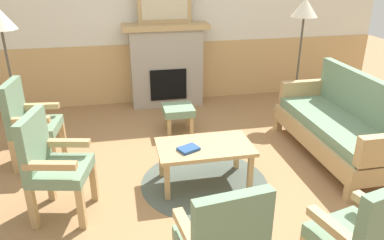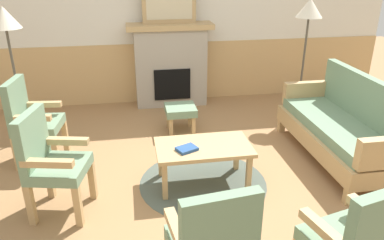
% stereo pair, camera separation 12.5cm
% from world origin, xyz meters
% --- Properties ---
extents(ground_plane, '(14.00, 14.00, 0.00)m').
position_xyz_m(ground_plane, '(0.00, 0.00, 0.00)').
color(ground_plane, '#997047').
extents(wall_back, '(7.20, 0.14, 2.70)m').
position_xyz_m(wall_back, '(0.00, 2.60, 1.31)').
color(wall_back, silver).
rests_on(wall_back, ground_plane).
extents(fireplace, '(1.30, 0.44, 1.28)m').
position_xyz_m(fireplace, '(0.00, 2.35, 0.65)').
color(fireplace, '#A39989').
rests_on(fireplace, ground_plane).
extents(framed_picture, '(0.80, 0.04, 0.56)m').
position_xyz_m(framed_picture, '(0.00, 2.35, 1.56)').
color(framed_picture, tan).
rests_on(framed_picture, fireplace).
extents(couch, '(0.70, 1.80, 0.98)m').
position_xyz_m(couch, '(1.70, 0.19, 0.40)').
color(couch, tan).
rests_on(couch, ground_plane).
extents(coffee_table, '(0.96, 0.56, 0.44)m').
position_xyz_m(coffee_table, '(0.05, -0.06, 0.39)').
color(coffee_table, tan).
rests_on(coffee_table, ground_plane).
extents(round_rug, '(1.33, 1.33, 0.01)m').
position_xyz_m(round_rug, '(0.05, -0.06, 0.00)').
color(round_rug, '#4C564C').
rests_on(round_rug, ground_plane).
extents(book_on_table, '(0.24, 0.21, 0.03)m').
position_xyz_m(book_on_table, '(-0.13, -0.13, 0.46)').
color(book_on_table, navy).
rests_on(book_on_table, coffee_table).
extents(footstool, '(0.40, 0.40, 0.36)m').
position_xyz_m(footstool, '(0.00, 1.27, 0.28)').
color(footstool, tan).
rests_on(footstool, ground_plane).
extents(armchair_near_fireplace, '(0.57, 0.57, 0.98)m').
position_xyz_m(armchair_near_fireplace, '(-1.38, -0.28, 0.54)').
color(armchair_near_fireplace, tan).
rests_on(armchair_near_fireplace, ground_plane).
extents(armchair_by_window_left, '(0.53, 0.53, 0.98)m').
position_xyz_m(armchair_by_window_left, '(-1.76, 0.74, 0.54)').
color(armchair_by_window_left, tan).
rests_on(armchair_by_window_left, ground_plane).
extents(floor_lamp_by_couch, '(0.36, 0.36, 1.68)m').
position_xyz_m(floor_lamp_by_couch, '(1.83, 1.57, 1.45)').
color(floor_lamp_by_couch, '#332D28').
rests_on(floor_lamp_by_couch, ground_plane).
extents(floor_lamp_by_chairs, '(0.36, 0.36, 1.68)m').
position_xyz_m(floor_lamp_by_chairs, '(-2.01, 1.34, 1.45)').
color(floor_lamp_by_chairs, '#332D28').
rests_on(floor_lamp_by_chairs, ground_plane).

